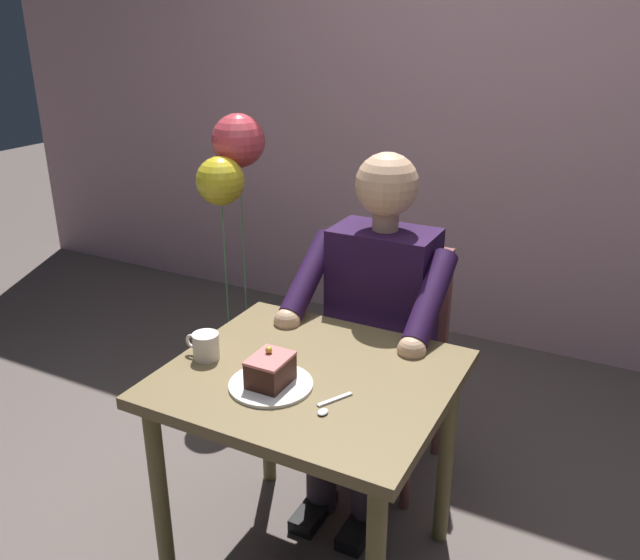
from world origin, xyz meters
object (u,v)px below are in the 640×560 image
object	(u,v)px
chair	(390,350)
balloon_display	(232,181)
dining_table	(310,404)
dessert_spoon	(328,406)
coffee_cup	(205,345)
cake_slice	(270,370)
seated_person	(374,327)

from	to	relation	value
chair	balloon_display	bearing A→B (deg)	-18.95
dining_table	chair	xyz separation A→B (m)	(0.00, -0.64, -0.13)
dining_table	dessert_spoon	bearing A→B (deg)	133.51
coffee_cup	cake_slice	bearing A→B (deg)	169.34
cake_slice	dessert_spoon	size ratio (longest dim) A/B	0.90
seated_person	balloon_display	size ratio (longest dim) A/B	0.99
dessert_spoon	balloon_display	xyz separation A→B (m)	(1.05, -1.10, 0.25)
chair	dessert_spoon	world-z (taller)	chair
chair	cake_slice	size ratio (longest dim) A/B	7.06
chair	balloon_display	size ratio (longest dim) A/B	0.70
dining_table	seated_person	world-z (taller)	seated_person
coffee_cup	balloon_display	xyz separation A→B (m)	(0.60, -1.03, 0.22)
chair	coffee_cup	distance (m)	0.83
coffee_cup	dessert_spoon	size ratio (longest dim) A/B	0.82
dining_table	cake_slice	distance (m)	0.20
cake_slice	balloon_display	xyz separation A→B (m)	(0.86, -1.07, 0.21)
coffee_cup	chair	bearing A→B (deg)	-114.14
dining_table	cake_slice	world-z (taller)	cake_slice
dining_table	dessert_spoon	size ratio (longest dim) A/B	5.78
dining_table	balloon_display	distance (m)	1.38
seated_person	dessert_spoon	world-z (taller)	seated_person
dining_table	chair	size ratio (longest dim) A/B	0.91
cake_slice	dessert_spoon	xyz separation A→B (m)	(-0.19, 0.02, -0.05)
coffee_cup	dessert_spoon	bearing A→B (deg)	171.10
seated_person	dessert_spoon	size ratio (longest dim) A/B	9.05
coffee_cup	seated_person	bearing A→B (deg)	-120.45
coffee_cup	dessert_spoon	distance (m)	0.46
chair	seated_person	distance (m)	0.24
dining_table	seated_person	distance (m)	0.48
seated_person	balloon_display	world-z (taller)	balloon_display
dessert_spoon	chair	bearing A→B (deg)	-80.59
dining_table	chair	bearing A→B (deg)	-90.00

